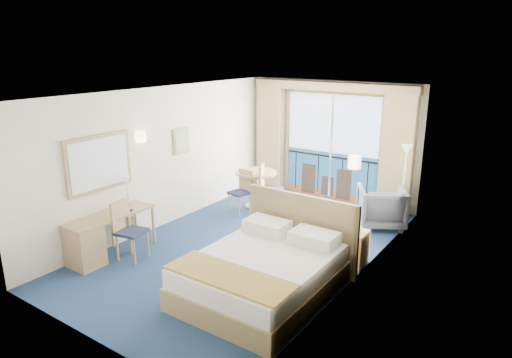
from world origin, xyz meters
name	(u,v)px	position (x,y,z in m)	size (l,w,h in m)	color
floor	(249,246)	(0.00, 0.00, 0.00)	(6.50, 6.50, 0.00)	navy
room_walls	(248,148)	(0.00, 0.00, 1.78)	(4.04, 6.54, 2.72)	white
balcony_door	(331,150)	(-0.01, 3.22, 1.14)	(2.36, 0.03, 2.52)	navy
curtain_left	(270,138)	(-1.55, 3.07, 1.28)	(0.65, 0.22, 2.55)	tan
curtain_right	(397,155)	(1.55, 3.07, 1.28)	(0.65, 0.22, 2.55)	tan
pelmet	(332,86)	(0.00, 3.10, 2.58)	(3.80, 0.25, 0.18)	tan
mirror	(99,163)	(-1.97, -1.50, 1.55)	(0.05, 1.25, 0.95)	tan
wall_print	(181,141)	(-1.97, 0.45, 1.60)	(0.04, 0.42, 0.52)	tan
sconce_left	(141,137)	(-1.94, -0.60, 1.85)	(0.18, 0.18, 0.18)	beige
sconce_right	(355,162)	(1.94, -0.15, 1.85)	(0.18, 0.18, 0.18)	beige
bed	(264,271)	(1.10, -1.16, 0.34)	(1.92, 2.28, 1.20)	tan
nightstand	(352,247)	(1.76, 0.41, 0.29)	(0.44, 0.42, 0.57)	#A48657
phone	(355,228)	(1.78, 0.46, 0.61)	(0.16, 0.13, 0.07)	white
armchair	(381,207)	(1.57, 2.26, 0.40)	(0.85, 0.88, 0.80)	#4A4E5A
floor_lamp	(405,165)	(1.88, 2.54, 1.23)	(0.22, 0.22, 1.62)	silver
desk	(91,240)	(-1.73, -1.98, 0.40)	(0.53, 1.54, 0.72)	tan
desk_chair	(127,226)	(-1.39, -1.51, 0.56)	(0.51, 0.50, 1.00)	#20274C
folder	(122,210)	(-1.69, -1.34, 0.73)	(0.29, 0.22, 0.03)	black
desk_lamp	(126,185)	(-1.84, -1.09, 1.10)	(0.13, 0.13, 0.50)	silver
round_table	(256,180)	(-1.09, 1.79, 0.61)	(0.89, 0.89, 0.80)	tan
table_chair_a	(267,186)	(-0.68, 1.62, 0.59)	(0.60, 0.60, 1.05)	#20274C
table_chair_b	(242,188)	(-1.16, 1.38, 0.51)	(0.46, 0.47, 0.91)	#20274C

